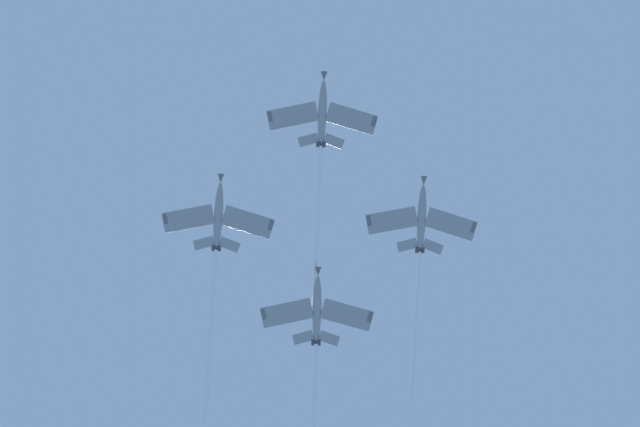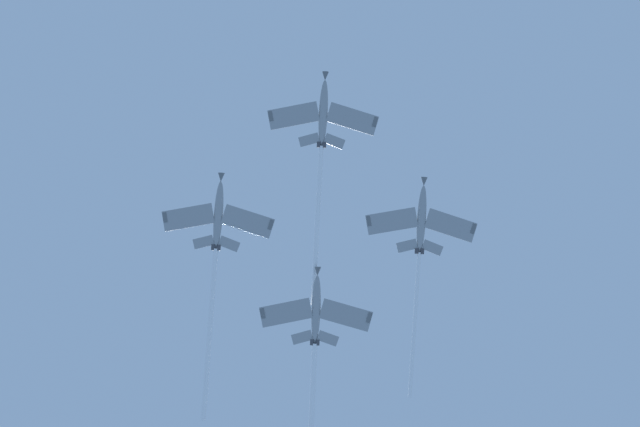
% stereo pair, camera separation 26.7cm
% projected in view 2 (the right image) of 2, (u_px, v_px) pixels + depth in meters
% --- Properties ---
extents(jet_lead, '(35.50, 26.57, 10.64)m').
position_uv_depth(jet_lead, '(321.00, 147.00, 167.71)').
color(jet_lead, gray).
extents(jet_left_wing, '(32.81, 25.50, 9.89)m').
position_uv_depth(jet_left_wing, '(420.00, 242.00, 166.81)').
color(jet_left_wing, gray).
extents(jet_right_wing, '(36.76, 27.88, 10.72)m').
position_uv_depth(jet_right_wing, '(215.00, 257.00, 165.53)').
color(jet_right_wing, gray).
extents(jet_slot, '(33.98, 25.22, 10.91)m').
position_uv_depth(jet_slot, '(315.00, 349.00, 164.17)').
color(jet_slot, gray).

